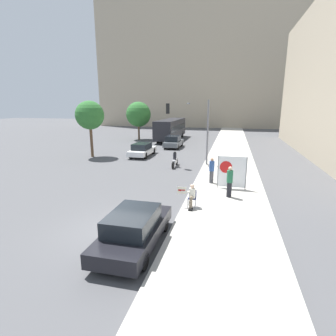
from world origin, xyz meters
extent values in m
plane|color=#4F4F51|center=(0.00, 0.00, 0.00)|extent=(160.00, 160.00, 0.00)
cube|color=#B7B2A8|center=(4.47, 15.00, 0.07)|extent=(4.47, 90.00, 0.15)
cube|color=tan|center=(-2.00, 57.80, 14.90)|extent=(52.00, 12.00, 29.80)
cylinder|color=#474C56|center=(2.57, 2.99, 0.38)|extent=(0.03, 0.03, 0.46)
cylinder|color=#474C56|center=(2.94, 2.99, 0.38)|extent=(0.03, 0.03, 0.46)
cylinder|color=#474C56|center=(2.57, 3.36, 0.38)|extent=(0.03, 0.03, 0.46)
cylinder|color=#474C56|center=(2.94, 3.36, 0.38)|extent=(0.03, 0.03, 0.46)
cube|color=navy|center=(2.76, 3.18, 0.62)|extent=(0.40, 0.40, 0.02)
cube|color=navy|center=(2.76, 3.37, 0.82)|extent=(0.40, 0.02, 0.38)
cylinder|color=#756651|center=(2.76, 3.02, 0.72)|extent=(0.18, 0.42, 0.18)
cylinder|color=#756651|center=(2.76, 2.81, 0.38)|extent=(0.16, 0.16, 0.46)
cube|color=black|center=(2.76, 2.75, 0.20)|extent=(0.20, 0.28, 0.10)
cylinder|color=silver|center=(2.76, 3.21, 0.89)|extent=(0.34, 0.34, 0.52)
sphere|color=beige|center=(2.76, 3.21, 1.26)|extent=(0.22, 0.22, 0.22)
cylinder|color=silver|center=(2.43, 3.13, 0.97)|extent=(0.45, 0.09, 0.09)
cube|color=#EAE5C6|center=(2.23, 3.13, 1.03)|extent=(0.46, 0.02, 0.36)
cube|color=#AD1414|center=(2.23, 3.12, 1.03)|extent=(0.35, 0.01, 0.09)
cylinder|color=black|center=(4.58, 5.18, 0.58)|extent=(0.28, 0.28, 0.87)
cylinder|color=#236642|center=(4.58, 5.18, 1.36)|extent=(0.34, 0.34, 0.69)
sphere|color=beige|center=(4.58, 5.18, 1.82)|extent=(0.23, 0.23, 0.23)
cylinder|color=#424247|center=(3.38, 7.72, 0.57)|extent=(0.28, 0.28, 0.83)
cylinder|color=navy|center=(3.38, 7.72, 1.31)|extent=(0.34, 0.34, 0.66)
sphere|color=tan|center=(3.38, 7.72, 1.75)|extent=(0.22, 0.22, 0.22)
cylinder|color=slate|center=(3.83, 6.80, 1.17)|extent=(0.06, 0.06, 2.04)
cylinder|color=slate|center=(5.54, 6.80, 1.17)|extent=(0.06, 0.06, 2.04)
cube|color=white|center=(4.68, 6.80, 1.22)|extent=(1.70, 0.02, 1.94)
cylinder|color=red|center=(4.31, 6.78, 1.51)|extent=(0.75, 0.01, 0.75)
cylinder|color=slate|center=(2.52, 13.27, 2.91)|extent=(0.16, 0.16, 5.52)
cylinder|color=slate|center=(0.85, 12.90, 5.36)|extent=(0.84, 3.36, 0.11)
cube|color=black|center=(-0.82, 12.54, 4.94)|extent=(0.36, 0.36, 0.84)
sphere|color=green|center=(-0.82, 12.54, 4.66)|extent=(0.18, 0.18, 0.18)
cube|color=black|center=(1.16, -0.81, 0.54)|extent=(1.84, 4.50, 0.53)
cube|color=black|center=(1.16, -0.99, 1.12)|extent=(1.58, 2.34, 0.63)
cylinder|color=black|center=(0.35, 0.59, 0.32)|extent=(0.22, 0.64, 0.64)
cylinder|color=black|center=(1.97, 0.59, 0.32)|extent=(0.22, 0.64, 0.64)
cylinder|color=black|center=(0.35, -2.20, 0.32)|extent=(0.22, 0.64, 0.64)
cylinder|color=black|center=(1.97, -2.20, 0.32)|extent=(0.22, 0.64, 0.64)
cube|color=white|center=(-4.49, 16.33, 0.52)|extent=(1.78, 4.55, 0.49)
cube|color=black|center=(-4.49, 16.15, 1.06)|extent=(1.53, 2.37, 0.60)
cylinder|color=black|center=(-5.27, 17.74, 0.32)|extent=(0.22, 0.64, 0.64)
cylinder|color=black|center=(-3.70, 17.74, 0.32)|extent=(0.22, 0.64, 0.64)
cylinder|color=black|center=(-5.27, 14.92, 0.32)|extent=(0.22, 0.64, 0.64)
cylinder|color=black|center=(-3.70, 14.92, 0.32)|extent=(0.22, 0.64, 0.64)
cube|color=#565B60|center=(-2.51, 22.48, 0.55)|extent=(1.80, 4.16, 0.56)
cube|color=black|center=(-2.51, 22.31, 1.16)|extent=(1.54, 2.16, 0.65)
cylinder|color=black|center=(-3.30, 23.77, 0.32)|extent=(0.22, 0.64, 0.64)
cylinder|color=black|center=(-1.72, 23.77, 0.32)|extent=(0.22, 0.64, 0.64)
cylinder|color=black|center=(-3.30, 21.19, 0.32)|extent=(0.22, 0.64, 0.64)
cylinder|color=black|center=(-1.72, 21.19, 0.32)|extent=(0.22, 0.64, 0.64)
cube|color=#232328|center=(-4.53, 29.62, 1.75)|extent=(2.48, 11.04, 2.63)
cube|color=black|center=(-4.53, 29.62, 1.90)|extent=(2.50, 10.48, 0.86)
cylinder|color=black|center=(-5.62, 33.04, 0.52)|extent=(0.30, 1.04, 1.04)
cylinder|color=black|center=(-3.44, 33.04, 0.52)|extent=(0.30, 1.04, 1.04)
cylinder|color=black|center=(-5.62, 26.20, 0.52)|extent=(0.30, 1.04, 1.04)
cylinder|color=black|center=(-3.44, 26.20, 0.52)|extent=(0.30, 1.04, 1.04)
cube|color=white|center=(-0.13, 12.35, 0.48)|extent=(0.24, 0.93, 0.32)
cylinder|color=black|center=(-0.13, 12.30, 0.89)|extent=(0.28, 0.28, 0.66)
sphere|color=black|center=(-0.13, 12.30, 1.23)|extent=(0.24, 0.24, 0.24)
cylinder|color=black|center=(-0.13, 13.13, 0.30)|extent=(0.10, 0.60, 0.60)
cylinder|color=black|center=(-0.13, 11.57, 0.30)|extent=(0.10, 0.60, 0.60)
cylinder|color=brown|center=(-9.39, 14.68, 1.62)|extent=(0.28, 0.28, 3.24)
sphere|color=#2D6B2D|center=(-9.39, 14.68, 4.24)|extent=(2.85, 2.85, 2.85)
cylinder|color=brown|center=(-9.34, 28.67, 1.26)|extent=(0.28, 0.28, 2.52)
sphere|color=#2D6B2D|center=(-9.34, 28.67, 3.83)|extent=(3.72, 3.72, 3.72)
camera|label=1|loc=(4.57, -9.38, 5.29)|focal=28.00mm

